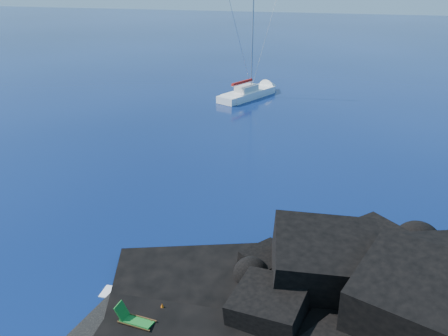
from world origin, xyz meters
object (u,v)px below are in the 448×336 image
Objects in this scene: deck_chair at (137,317)px; sunbather at (167,322)px; sailboat at (249,97)px; marker_cone at (162,308)px.

deck_chair is 1.01× the size of sunbather.
deck_chair reaches higher than sunbather.
marker_cone is at bearing -58.47° from sailboat.
sunbather is (7.07, -40.59, 0.51)m from sailboat.
sunbather is 0.85m from marker_cone.
deck_chair is 1.38m from marker_cone.
marker_cone reaches higher than sunbather.
sunbather is (1.15, 0.54, -0.39)m from deck_chair.
deck_chair reaches higher than marker_cone.
sailboat is at bearing 100.69° from deck_chair.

